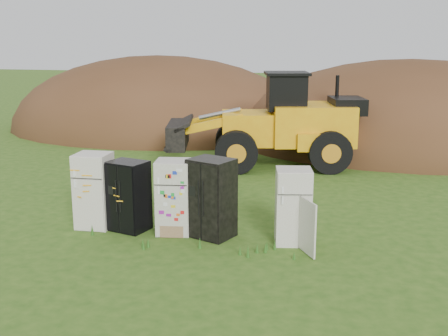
# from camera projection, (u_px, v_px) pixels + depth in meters

# --- Properties ---
(ground) EXTENTS (120.00, 120.00, 0.00)m
(ground) POSITION_uv_depth(u_px,v_px,m) (193.00, 234.00, 13.16)
(ground) COLOR #2B4F15
(ground) RESTS_ON ground
(fridge_leftmost) EXTENTS (0.83, 0.80, 1.82)m
(fridge_leftmost) POSITION_uv_depth(u_px,v_px,m) (94.00, 191.00, 13.51)
(fridge_leftmost) COLOR silver
(fridge_leftmost) RESTS_ON ground
(fridge_black_side) EXTENTS (1.03, 0.91, 1.67)m
(fridge_black_side) POSITION_uv_depth(u_px,v_px,m) (128.00, 196.00, 13.31)
(fridge_black_side) COLOR black
(fridge_black_side) RESTS_ON ground
(fridge_sticker) EXTENTS (0.88, 0.83, 1.75)m
(fridge_sticker) POSITION_uv_depth(u_px,v_px,m) (174.00, 197.00, 13.09)
(fridge_sticker) COLOR silver
(fridge_sticker) RESTS_ON ground
(fridge_dark_mid) EXTENTS (1.16, 1.06, 1.83)m
(fridge_dark_mid) POSITION_uv_depth(u_px,v_px,m) (212.00, 198.00, 12.84)
(fridge_dark_mid) COLOR black
(fridge_dark_mid) RESTS_ON ground
(fridge_open_door) EXTENTS (0.89, 0.84, 1.70)m
(fridge_open_door) POSITION_uv_depth(u_px,v_px,m) (293.00, 206.00, 12.45)
(fridge_open_door) COLOR silver
(fridge_open_door) RESTS_ON ground
(wheel_loader) EXTENTS (7.33, 4.26, 3.33)m
(wheel_loader) POSITION_uv_depth(u_px,v_px,m) (262.00, 120.00, 19.74)
(wheel_loader) COLOR #EDAC0F
(wheel_loader) RESTS_ON ground
(dirt_mound_right) EXTENTS (15.05, 11.04, 7.25)m
(dirt_mound_right) POSITION_uv_depth(u_px,v_px,m) (407.00, 145.00, 24.06)
(dirt_mound_right) COLOR #472A17
(dirt_mound_right) RESTS_ON ground
(dirt_mound_left) EXTENTS (15.18, 11.38, 7.27)m
(dirt_mound_left) POSITION_uv_depth(u_px,v_px,m) (159.00, 128.00, 28.34)
(dirt_mound_left) COLOR #472A17
(dirt_mound_left) RESTS_ON ground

